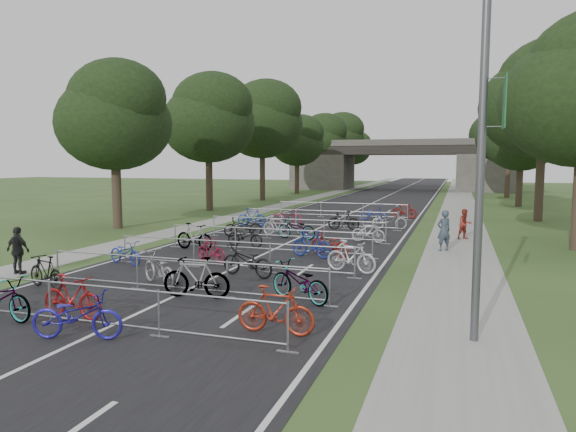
{
  "coord_description": "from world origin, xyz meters",
  "views": [
    {
      "loc": [
        7.86,
        -9.78,
        3.95
      ],
      "look_at": [
        -0.7,
        15.94,
        1.1
      ],
      "focal_mm": 32.0,
      "sensor_mm": 36.0,
      "label": 1
    }
  ],
  "objects_px": {
    "pedestrian_b": "(465,224)",
    "bike_1": "(72,297)",
    "lamppost": "(483,147)",
    "pedestrian_a": "(444,231)",
    "pedestrian_c": "(18,251)",
    "bike_2": "(77,316)",
    "overpass_bridge": "(401,165)",
    "bike_0": "(1,298)"
  },
  "relations": [
    {
      "from": "lamppost",
      "to": "bike_1",
      "type": "relative_size",
      "value": 4.39
    },
    {
      "from": "bike_0",
      "to": "overpass_bridge",
      "type": "bearing_deg",
      "value": 4.01
    },
    {
      "from": "pedestrian_a",
      "to": "bike_0",
      "type": "bearing_deg",
      "value": 19.69
    },
    {
      "from": "overpass_bridge",
      "to": "pedestrian_a",
      "type": "relative_size",
      "value": 17.02
    },
    {
      "from": "bike_1",
      "to": "lamppost",
      "type": "bearing_deg",
      "value": -77.31
    },
    {
      "from": "overpass_bridge",
      "to": "bike_0",
      "type": "height_order",
      "value": "overpass_bridge"
    },
    {
      "from": "overpass_bridge",
      "to": "bike_2",
      "type": "xyz_separation_m",
      "value": [
        -0.11,
        -65.71,
        -2.99
      ]
    },
    {
      "from": "pedestrian_b",
      "to": "pedestrian_c",
      "type": "distance_m",
      "value": 20.39
    },
    {
      "from": "bike_1",
      "to": "pedestrian_b",
      "type": "bearing_deg",
      "value": -24.97
    },
    {
      "from": "bike_2",
      "to": "bike_0",
      "type": "bearing_deg",
      "value": 62.94
    },
    {
      "from": "bike_0",
      "to": "pedestrian_b",
      "type": "xyz_separation_m",
      "value": [
        11.19,
        18.04,
        0.21
      ]
    },
    {
      "from": "pedestrian_a",
      "to": "pedestrian_b",
      "type": "xyz_separation_m",
      "value": [
        0.93,
        4.02,
        -0.14
      ]
    },
    {
      "from": "lamppost",
      "to": "bike_1",
      "type": "distance_m",
      "value": 10.43
    },
    {
      "from": "overpass_bridge",
      "to": "bike_1",
      "type": "height_order",
      "value": "overpass_bridge"
    },
    {
      "from": "bike_1",
      "to": "pedestrian_a",
      "type": "bearing_deg",
      "value": -28.97
    },
    {
      "from": "bike_0",
      "to": "bike_2",
      "type": "distance_m",
      "value": 2.89
    },
    {
      "from": "overpass_bridge",
      "to": "lamppost",
      "type": "height_order",
      "value": "lamppost"
    },
    {
      "from": "lamppost",
      "to": "bike_1",
      "type": "height_order",
      "value": "lamppost"
    },
    {
      "from": "lamppost",
      "to": "bike_0",
      "type": "xyz_separation_m",
      "value": [
        -11.27,
        -2.14,
        -3.72
      ]
    },
    {
      "from": "lamppost",
      "to": "bike_2",
      "type": "xyz_separation_m",
      "value": [
        -8.44,
        -2.71,
        -3.74
      ]
    },
    {
      "from": "lamppost",
      "to": "pedestrian_a",
      "type": "relative_size",
      "value": 4.51
    },
    {
      "from": "overpass_bridge",
      "to": "bike_1",
      "type": "xyz_separation_m",
      "value": [
        -1.29,
        -64.52,
        -2.97
      ]
    },
    {
      "from": "pedestrian_a",
      "to": "lamppost",
      "type": "bearing_deg",
      "value": 60.77
    },
    {
      "from": "lamppost",
      "to": "pedestrian_b",
      "type": "bearing_deg",
      "value": 90.31
    },
    {
      "from": "pedestrian_c",
      "to": "pedestrian_b",
      "type": "bearing_deg",
      "value": -135.04
    },
    {
      "from": "pedestrian_c",
      "to": "overpass_bridge",
      "type": "bearing_deg",
      "value": -93.87
    },
    {
      "from": "overpass_bridge",
      "to": "pedestrian_b",
      "type": "xyz_separation_m",
      "value": [
        8.24,
        -47.1,
        -2.76
      ]
    },
    {
      "from": "bike_0",
      "to": "pedestrian_c",
      "type": "xyz_separation_m",
      "value": [
        -3.86,
        4.28,
        0.28
      ]
    },
    {
      "from": "overpass_bridge",
      "to": "pedestrian_c",
      "type": "relative_size",
      "value": 18.36
    },
    {
      "from": "overpass_bridge",
      "to": "pedestrian_b",
      "type": "bearing_deg",
      "value": -80.07
    },
    {
      "from": "bike_2",
      "to": "bike_1",
      "type": "bearing_deg",
      "value": 29.07
    },
    {
      "from": "bike_2",
      "to": "pedestrian_a",
      "type": "xyz_separation_m",
      "value": [
        7.42,
        14.6,
        0.37
      ]
    },
    {
      "from": "pedestrian_b",
      "to": "bike_1",
      "type": "bearing_deg",
      "value": -150.89
    },
    {
      "from": "lamppost",
      "to": "pedestrian_b",
      "type": "height_order",
      "value": "lamppost"
    },
    {
      "from": "bike_1",
      "to": "pedestrian_a",
      "type": "xyz_separation_m",
      "value": [
        8.6,
        13.4,
        0.35
      ]
    },
    {
      "from": "lamppost",
      "to": "pedestrian_c",
      "type": "distance_m",
      "value": 15.66
    },
    {
      "from": "bike_2",
      "to": "pedestrian_b",
      "type": "distance_m",
      "value": 20.4
    },
    {
      "from": "lamppost",
      "to": "bike_0",
      "type": "height_order",
      "value": "lamppost"
    },
    {
      "from": "overpass_bridge",
      "to": "pedestrian_a",
      "type": "height_order",
      "value": "overpass_bridge"
    },
    {
      "from": "bike_2",
      "to": "pedestrian_b",
      "type": "bearing_deg",
      "value": -39.76
    },
    {
      "from": "bike_0",
      "to": "pedestrian_c",
      "type": "relative_size",
      "value": 1.27
    },
    {
      "from": "pedestrian_b",
      "to": "overpass_bridge",
      "type": "bearing_deg",
      "value": 67.75
    }
  ]
}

